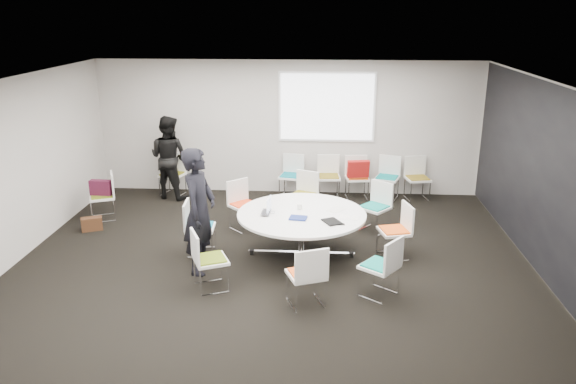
# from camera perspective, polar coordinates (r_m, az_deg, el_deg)

# --- Properties ---
(room_shell) EXTENTS (8.08, 7.08, 2.88)m
(room_shell) POSITION_cam_1_polar(r_m,az_deg,el_deg) (8.43, -0.89, 1.76)
(room_shell) COLOR black
(room_shell) RESTS_ON ground
(conference_table) EXTENTS (2.02, 2.02, 0.73)m
(conference_table) POSITION_cam_1_polar(r_m,az_deg,el_deg) (8.87, 1.38, -3.44)
(conference_table) COLOR silver
(conference_table) RESTS_ON ground
(projection_screen) EXTENTS (1.90, 0.03, 1.35)m
(projection_screen) POSITION_cam_1_polar(r_m,az_deg,el_deg) (11.68, 3.97, 8.58)
(projection_screen) COLOR white
(projection_screen) RESTS_ON room_shell
(chair_ring_a) EXTENTS (0.55, 0.56, 0.88)m
(chair_ring_a) POSITION_cam_1_polar(r_m,az_deg,el_deg) (9.07, 10.75, -4.92)
(chair_ring_a) COLOR silver
(chair_ring_a) RESTS_ON ground
(chair_ring_b) EXTENTS (0.64, 0.64, 0.88)m
(chair_ring_b) POSITION_cam_1_polar(r_m,az_deg,el_deg) (10.06, 8.78, -2.48)
(chair_ring_b) COLOR silver
(chair_ring_b) RESTS_ON ground
(chair_ring_c) EXTENTS (0.60, 0.59, 0.88)m
(chair_ring_c) POSITION_cam_1_polar(r_m,az_deg,el_deg) (10.56, 1.56, -1.25)
(chair_ring_c) COLOR silver
(chair_ring_c) RESTS_ON ground
(chair_ring_d) EXTENTS (0.64, 0.64, 0.88)m
(chair_ring_d) POSITION_cam_1_polar(r_m,az_deg,el_deg) (10.07, -4.45, -2.27)
(chair_ring_d) COLOR silver
(chair_ring_d) RESTS_ON ground
(chair_ring_e) EXTENTS (0.48, 0.49, 0.88)m
(chair_ring_e) POSITION_cam_1_polar(r_m,az_deg,el_deg) (9.16, -8.94, -4.58)
(chair_ring_e) COLOR silver
(chair_ring_e) RESTS_ON ground
(chair_ring_f) EXTENTS (0.60, 0.60, 0.88)m
(chair_ring_f) POSITION_cam_1_polar(r_m,az_deg,el_deg) (8.02, -7.91, -7.95)
(chair_ring_f) COLOR silver
(chair_ring_f) RESTS_ON ground
(chair_ring_g) EXTENTS (0.59, 0.59, 0.88)m
(chair_ring_g) POSITION_cam_1_polar(r_m,az_deg,el_deg) (7.53, 1.88, -9.57)
(chair_ring_g) COLOR silver
(chair_ring_g) RESTS_ON ground
(chair_ring_h) EXTENTS (0.63, 0.64, 0.88)m
(chair_ring_h) POSITION_cam_1_polar(r_m,az_deg,el_deg) (7.86, 9.30, -8.58)
(chair_ring_h) COLOR silver
(chair_ring_h) RESTS_ON ground
(chair_back_a) EXTENTS (0.54, 0.53, 0.88)m
(chair_back_a) POSITION_cam_1_polar(r_m,az_deg,el_deg) (11.78, 0.33, 0.83)
(chair_back_a) COLOR silver
(chair_back_a) RESTS_ON ground
(chair_back_b) EXTENTS (0.49, 0.48, 0.88)m
(chair_back_b) POSITION_cam_1_polar(r_m,az_deg,el_deg) (11.75, 4.14, 0.74)
(chair_back_b) COLOR silver
(chair_back_b) RESTS_ON ground
(chair_back_c) EXTENTS (0.51, 0.50, 0.88)m
(chair_back_c) POSITION_cam_1_polar(r_m,az_deg,el_deg) (11.75, 7.00, 0.65)
(chair_back_c) COLOR silver
(chair_back_c) RESTS_ON ground
(chair_back_d) EXTENTS (0.58, 0.57, 0.88)m
(chair_back_d) POSITION_cam_1_polar(r_m,az_deg,el_deg) (11.84, 10.00, 0.63)
(chair_back_d) COLOR silver
(chair_back_d) RESTS_ON ground
(chair_back_e) EXTENTS (0.54, 0.53, 0.88)m
(chair_back_e) POSITION_cam_1_polar(r_m,az_deg,el_deg) (11.91, 12.96, 0.55)
(chair_back_e) COLOR silver
(chair_back_e) RESTS_ON ground
(chair_spare_left) EXTENTS (0.59, 0.60, 0.88)m
(chair_spare_left) POSITION_cam_1_polar(r_m,az_deg,el_deg) (11.07, -18.22, -1.26)
(chair_spare_left) COLOR silver
(chair_spare_left) RESTS_ON ground
(chair_person_back) EXTENTS (0.56, 0.56, 0.88)m
(chair_person_back) POSITION_cam_1_polar(r_m,az_deg,el_deg) (12.15, -11.61, 0.98)
(chair_person_back) COLOR silver
(chair_person_back) RESTS_ON ground
(person_main) EXTENTS (0.55, 0.75, 1.90)m
(person_main) POSITION_cam_1_polar(r_m,az_deg,el_deg) (8.34, -8.99, -1.92)
(person_main) COLOR black
(person_main) RESTS_ON ground
(person_back) EXTENTS (1.01, 0.89, 1.73)m
(person_back) POSITION_cam_1_polar(r_m,az_deg,el_deg) (11.84, -12.01, 3.47)
(person_back) COLOR black
(person_back) RESTS_ON ground
(laptop) EXTENTS (0.22, 0.33, 0.03)m
(laptop) POSITION_cam_1_polar(r_m,az_deg,el_deg) (8.77, -1.96, -2.13)
(laptop) COLOR #333338
(laptop) RESTS_ON conference_table
(laptop_lid) EXTENTS (0.04, 0.30, 0.22)m
(laptop_lid) POSITION_cam_1_polar(r_m,az_deg,el_deg) (8.79, -1.94, -1.27)
(laptop_lid) COLOR silver
(laptop_lid) RESTS_ON conference_table
(notebook_black) EXTENTS (0.33, 0.37, 0.02)m
(notebook_black) POSITION_cam_1_polar(r_m,az_deg,el_deg) (8.44, 4.48, -3.02)
(notebook_black) COLOR black
(notebook_black) RESTS_ON conference_table
(tablet_folio) EXTENTS (0.28, 0.23, 0.03)m
(tablet_folio) POSITION_cam_1_polar(r_m,az_deg,el_deg) (8.55, 1.04, -2.65)
(tablet_folio) COLOR navy
(tablet_folio) RESTS_ON conference_table
(papers_right) EXTENTS (0.35, 0.37, 0.00)m
(papers_right) POSITION_cam_1_polar(r_m,az_deg,el_deg) (8.98, 4.92, -1.75)
(papers_right) COLOR silver
(papers_right) RESTS_ON conference_table
(papers_front) EXTENTS (0.34, 0.27, 0.00)m
(papers_front) POSITION_cam_1_polar(r_m,az_deg,el_deg) (8.66, 6.22, -2.56)
(papers_front) COLOR white
(papers_front) RESTS_ON conference_table
(cup) EXTENTS (0.08, 0.08, 0.09)m
(cup) POSITION_cam_1_polar(r_m,az_deg,el_deg) (8.94, 1.18, -1.49)
(cup) COLOR white
(cup) RESTS_ON conference_table
(phone) EXTENTS (0.15, 0.09, 0.01)m
(phone) POSITION_cam_1_polar(r_m,az_deg,el_deg) (8.36, 5.30, -3.29)
(phone) COLOR black
(phone) RESTS_ON conference_table
(maroon_bag) EXTENTS (0.41, 0.16, 0.28)m
(maroon_bag) POSITION_cam_1_polar(r_m,az_deg,el_deg) (10.96, -18.47, 0.43)
(maroon_bag) COLOR #481329
(maroon_bag) RESTS_ON chair_spare_left
(brown_bag) EXTENTS (0.39, 0.29, 0.24)m
(brown_bag) POSITION_cam_1_polar(r_m,az_deg,el_deg) (10.63, -19.30, -3.07)
(brown_bag) COLOR #422615
(brown_bag) RESTS_ON ground
(red_jacket) EXTENTS (0.46, 0.23, 0.36)m
(red_jacket) POSITION_cam_1_polar(r_m,az_deg,el_deg) (11.42, 7.14, 2.34)
(red_jacket) COLOR #A41614
(red_jacket) RESTS_ON chair_back_c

